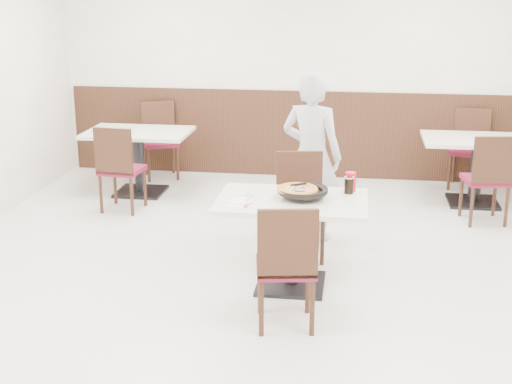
# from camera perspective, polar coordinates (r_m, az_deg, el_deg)

# --- Properties ---
(floor) EXTENTS (7.00, 7.00, 0.00)m
(floor) POSITION_cam_1_polar(r_m,az_deg,el_deg) (5.97, 0.29, -7.45)
(floor) COLOR beige
(floor) RESTS_ON ground
(wall_back) EXTENTS (6.00, 0.04, 2.80)m
(wall_back) POSITION_cam_1_polar(r_m,az_deg,el_deg) (8.99, 3.45, 9.99)
(wall_back) COLOR beige
(wall_back) RESTS_ON floor
(wall_front) EXTENTS (6.00, 0.04, 2.80)m
(wall_front) POSITION_cam_1_polar(r_m,az_deg,el_deg) (2.29, -12.10, -10.72)
(wall_front) COLOR beige
(wall_front) RESTS_ON floor
(wainscot_back) EXTENTS (5.90, 0.03, 1.10)m
(wainscot_back) POSITION_cam_1_polar(r_m,az_deg,el_deg) (9.11, 3.35, 4.66)
(wainscot_back) COLOR black
(wainscot_back) RESTS_ON floor
(main_table) EXTENTS (1.22, 0.82, 0.75)m
(main_table) POSITION_cam_1_polar(r_m,az_deg,el_deg) (5.83, 2.85, -4.10)
(main_table) COLOR silver
(main_table) RESTS_ON floor
(chair_near) EXTENTS (0.48, 0.48, 0.95)m
(chair_near) POSITION_cam_1_polar(r_m,az_deg,el_deg) (5.15, 2.39, -5.78)
(chair_near) COLOR black
(chair_near) RESTS_ON floor
(chair_far) EXTENTS (0.49, 0.49, 0.95)m
(chair_far) POSITION_cam_1_polar(r_m,az_deg,el_deg) (6.39, 3.60, -1.28)
(chair_far) COLOR black
(chair_far) RESTS_ON floor
(trivet) EXTENTS (0.13, 0.13, 0.04)m
(trivet) POSITION_cam_1_polar(r_m,az_deg,el_deg) (5.72, 3.75, -0.37)
(trivet) COLOR black
(trivet) RESTS_ON main_table
(pizza_pan) EXTENTS (0.37, 0.37, 0.01)m
(pizza_pan) POSITION_cam_1_polar(r_m,az_deg,el_deg) (5.72, 3.74, -0.11)
(pizza_pan) COLOR black
(pizza_pan) RESTS_ON trivet
(pizza) EXTENTS (0.30, 0.30, 0.02)m
(pizza) POSITION_cam_1_polar(r_m,az_deg,el_deg) (5.71, 3.34, 0.03)
(pizza) COLOR #D0863A
(pizza) RESTS_ON pizza_pan
(pizza_server) EXTENTS (0.09, 0.11, 0.00)m
(pizza_server) POSITION_cam_1_polar(r_m,az_deg,el_deg) (5.66, 3.50, 0.23)
(pizza_server) COLOR silver
(pizza_server) RESTS_ON pizza
(napkin) EXTENTS (0.17, 0.17, 0.00)m
(napkin) POSITION_cam_1_polar(r_m,az_deg,el_deg) (5.57, -1.59, -0.99)
(napkin) COLOR white
(napkin) RESTS_ON main_table
(side_plate) EXTENTS (0.20, 0.20, 0.01)m
(side_plate) POSITION_cam_1_polar(r_m,az_deg,el_deg) (5.62, -1.22, -0.73)
(side_plate) COLOR white
(side_plate) RESTS_ON napkin
(fork) EXTENTS (0.05, 0.14, 0.00)m
(fork) POSITION_cam_1_polar(r_m,az_deg,el_deg) (5.65, -0.55, -0.54)
(fork) COLOR silver
(fork) RESTS_ON side_plate
(cola_glass) EXTENTS (0.08, 0.08, 0.13)m
(cola_glass) POSITION_cam_1_polar(r_m,az_deg,el_deg) (5.89, 7.44, 0.51)
(cola_glass) COLOR black
(cola_glass) RESTS_ON main_table
(red_cup) EXTENTS (0.09, 0.09, 0.16)m
(red_cup) POSITION_cam_1_polar(r_m,az_deg,el_deg) (5.95, 7.57, 0.82)
(red_cup) COLOR red
(red_cup) RESTS_ON main_table
(diner_person) EXTENTS (0.68, 0.55, 1.63)m
(diner_person) POSITION_cam_1_polar(r_m,az_deg,el_deg) (6.84, 4.47, 2.87)
(diner_person) COLOR silver
(diner_person) RESTS_ON floor
(bg_table_left) EXTENTS (1.24, 0.87, 0.75)m
(bg_table_left) POSITION_cam_1_polar(r_m,az_deg,el_deg) (8.49, -9.31, 2.36)
(bg_table_left) COLOR silver
(bg_table_left) RESTS_ON floor
(bg_chair_left_near) EXTENTS (0.46, 0.46, 0.95)m
(bg_chair_left_near) POSITION_cam_1_polar(r_m,az_deg,el_deg) (7.88, -10.68, 1.92)
(bg_chair_left_near) COLOR black
(bg_chair_left_near) RESTS_ON floor
(bg_chair_left_far) EXTENTS (0.55, 0.55, 0.95)m
(bg_chair_left_far) POSITION_cam_1_polar(r_m,az_deg,el_deg) (9.11, -7.64, 4.06)
(bg_chair_left_far) COLOR black
(bg_chair_left_far) RESTS_ON floor
(bg_table_right) EXTENTS (1.25, 0.87, 0.75)m
(bg_table_right) POSITION_cam_1_polar(r_m,az_deg,el_deg) (8.36, 17.13, 1.61)
(bg_table_right) COLOR silver
(bg_table_right) RESTS_ON floor
(bg_chair_right_near) EXTENTS (0.48, 0.48, 0.95)m
(bg_chair_right_near) POSITION_cam_1_polar(r_m,az_deg,el_deg) (7.72, 17.89, 1.09)
(bg_chair_right_near) COLOR black
(bg_chair_right_near) RESTS_ON floor
(bg_chair_right_far) EXTENTS (0.51, 0.51, 0.95)m
(bg_chair_right_far) POSITION_cam_1_polar(r_m,az_deg,el_deg) (8.95, 16.65, 3.27)
(bg_chair_right_far) COLOR black
(bg_chair_right_far) RESTS_ON floor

